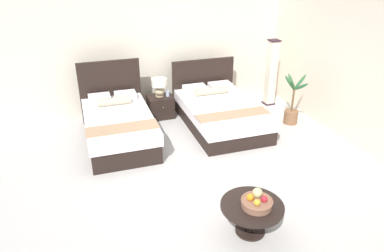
{
  "coord_description": "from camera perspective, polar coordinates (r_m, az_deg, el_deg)",
  "views": [
    {
      "loc": [
        -1.73,
        -4.55,
        3.19
      ],
      "look_at": [
        0.04,
        0.42,
        0.61
      ],
      "focal_mm": 33.85,
      "sensor_mm": 36.0,
      "label": 1
    }
  ],
  "objects": [
    {
      "name": "ground_plane",
      "position": [
        5.83,
        1.02,
        -7.3
      ],
      "size": [
        9.66,
        9.37,
        0.02
      ],
      "primitive_type": "cube",
      "color": "#B5B1AB"
    },
    {
      "name": "wall_back",
      "position": [
        7.85,
        -6.46,
        12.53
      ],
      "size": [
        9.66,
        0.12,
        2.76
      ],
      "primitive_type": "cube",
      "color": "beige",
      "rests_on": "ground"
    },
    {
      "name": "wall_side_right",
      "position": [
        7.1,
        23.74,
        9.09
      ],
      "size": [
        0.12,
        4.97,
        2.76
      ],
      "primitive_type": "cube",
      "color": "beige",
      "rests_on": "ground"
    },
    {
      "name": "bed_near_window",
      "position": [
        6.73,
        -11.52,
        0.2
      ],
      "size": [
        1.24,
        2.06,
        1.27
      ],
      "color": "black",
      "rests_on": "ground"
    },
    {
      "name": "bed_near_corner",
      "position": [
        7.25,
        4.37,
        2.22
      ],
      "size": [
        1.43,
        2.22,
        1.09
      ],
      "color": "black",
      "rests_on": "ground"
    },
    {
      "name": "nightstand",
      "position": [
        7.63,
        -5.0,
        3.06
      ],
      "size": [
        0.51,
        0.46,
        0.46
      ],
      "color": "black",
      "rests_on": "ground"
    },
    {
      "name": "table_lamp",
      "position": [
        7.48,
        -5.17,
        6.35
      ],
      "size": [
        0.32,
        0.32,
        0.37
      ],
      "color": "tan",
      "rests_on": "nightstand"
    },
    {
      "name": "vase",
      "position": [
        7.52,
        -3.87,
        5.18
      ],
      "size": [
        0.08,
        0.08,
        0.13
      ],
      "color": "#A8B6D0",
      "rests_on": "nightstand"
    },
    {
      "name": "coffee_table",
      "position": [
        4.59,
        9.39,
        -13.08
      ],
      "size": [
        0.77,
        0.77,
        0.41
      ],
      "color": "black",
      "rests_on": "ground"
    },
    {
      "name": "fruit_bowl",
      "position": [
        4.48,
        10.18,
        -11.63
      ],
      "size": [
        0.39,
        0.39,
        0.2
      ],
      "color": "#8A5D46",
      "rests_on": "coffee_table"
    },
    {
      "name": "floor_lamp_corner",
      "position": [
        8.29,
        12.37,
        8.16
      ],
      "size": [
        0.23,
        0.23,
        1.47
      ],
      "color": "#2B1925",
      "rests_on": "ground"
    },
    {
      "name": "potted_palm",
      "position": [
        7.55,
        15.44,
        2.66
      ],
      "size": [
        0.5,
        0.68,
        1.03
      ],
      "color": "brown",
      "rests_on": "ground"
    }
  ]
}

